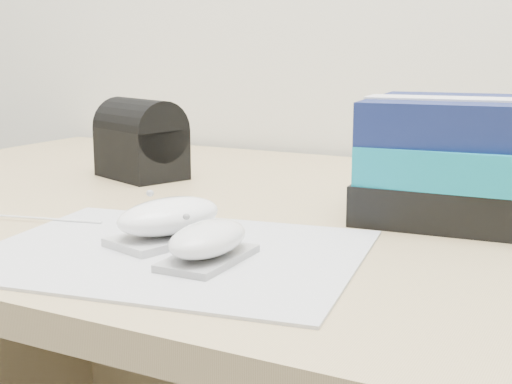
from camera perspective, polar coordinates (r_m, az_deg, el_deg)
The scene contains 6 objects.
mousepad at distance 0.66m, azimuth -6.76°, elevation -4.81°, with size 0.34×0.27×0.00m, color #97989F.
mouse_rear at distance 0.69m, azimuth -6.94°, elevation -2.22°, with size 0.09×0.13×0.05m.
mouse_front at distance 0.62m, azimuth -3.86°, elevation -4.02°, with size 0.06×0.10×0.04m.
usb_cable at distance 0.82m, azimuth -18.44°, elevation -1.91°, with size 0.00×0.00×0.20m, color white.
book_stack at distance 0.83m, azimuth 18.40°, elevation 2.44°, with size 0.29×0.24×0.13m.
pouch at distance 1.05m, azimuth -9.20°, elevation 4.15°, with size 0.15×0.13×0.11m.
Camera 1 is at (0.24, 0.82, 0.92)m, focal length 50.00 mm.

